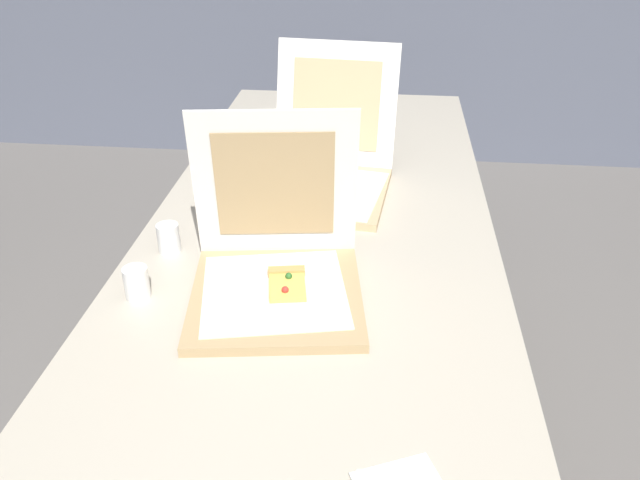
{
  "coord_description": "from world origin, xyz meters",
  "views": [
    {
      "loc": [
        0.16,
        -0.86,
        1.56
      ],
      "look_at": [
        0.02,
        0.48,
        0.79
      ],
      "focal_mm": 36.5,
      "sensor_mm": 36.0,
      "label": 1
    }
  ],
  "objects_px": {
    "pizza_box_front": "(276,270)",
    "pizza_box_middle": "(325,171)",
    "cup_white_near_center": "(169,238)",
    "cup_white_near_left": "(137,283)",
    "cup_white_mid": "(206,197)",
    "table": "(319,240)"
  },
  "relations": [
    {
      "from": "pizza_box_front",
      "to": "cup_white_near_left",
      "type": "relative_size",
      "value": 5.72
    },
    {
      "from": "table",
      "to": "pizza_box_front",
      "type": "relative_size",
      "value": 5.61
    },
    {
      "from": "table",
      "to": "cup_white_near_left",
      "type": "bearing_deg",
      "value": -134.88
    },
    {
      "from": "cup_white_near_center",
      "to": "cup_white_near_left",
      "type": "height_order",
      "value": "same"
    },
    {
      "from": "pizza_box_front",
      "to": "cup_white_near_left",
      "type": "bearing_deg",
      "value": -178.13
    },
    {
      "from": "pizza_box_middle",
      "to": "cup_white_mid",
      "type": "relative_size",
      "value": 6.78
    },
    {
      "from": "pizza_box_middle",
      "to": "cup_white_near_center",
      "type": "relative_size",
      "value": 6.78
    },
    {
      "from": "pizza_box_front",
      "to": "table",
      "type": "bearing_deg",
      "value": 70.91
    },
    {
      "from": "cup_white_near_center",
      "to": "pizza_box_middle",
      "type": "bearing_deg",
      "value": 49.24
    },
    {
      "from": "pizza_box_middle",
      "to": "cup_white_near_center",
      "type": "bearing_deg",
      "value": -125.07
    },
    {
      "from": "pizza_box_front",
      "to": "cup_white_mid",
      "type": "xyz_separation_m",
      "value": [
        -0.26,
        0.38,
        -0.02
      ]
    },
    {
      "from": "cup_white_near_center",
      "to": "cup_white_near_left",
      "type": "xyz_separation_m",
      "value": [
        -0.01,
        -0.2,
        0.0
      ]
    },
    {
      "from": "cup_white_near_left",
      "to": "pizza_box_front",
      "type": "bearing_deg",
      "value": 9.69
    },
    {
      "from": "pizza_box_front",
      "to": "cup_white_near_left",
      "type": "xyz_separation_m",
      "value": [
        -0.3,
        -0.05,
        -0.02
      ]
    },
    {
      "from": "pizza_box_middle",
      "to": "cup_white_near_left",
      "type": "bearing_deg",
      "value": -114.94
    },
    {
      "from": "cup_white_near_center",
      "to": "cup_white_near_left",
      "type": "distance_m",
      "value": 0.2
    },
    {
      "from": "pizza_box_front",
      "to": "pizza_box_middle",
      "type": "relative_size",
      "value": 0.84
    },
    {
      "from": "cup_white_mid",
      "to": "pizza_box_front",
      "type": "bearing_deg",
      "value": -55.71
    },
    {
      "from": "cup_white_near_center",
      "to": "pizza_box_front",
      "type": "bearing_deg",
      "value": -26.82
    },
    {
      "from": "pizza_box_middle",
      "to": "cup_white_near_center",
      "type": "xyz_separation_m",
      "value": [
        -0.35,
        -0.41,
        -0.02
      ]
    },
    {
      "from": "cup_white_near_center",
      "to": "cup_white_near_left",
      "type": "relative_size",
      "value": 1.0
    },
    {
      "from": "cup_white_mid",
      "to": "cup_white_near_center",
      "type": "relative_size",
      "value": 1.0
    }
  ]
}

